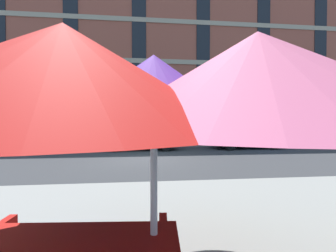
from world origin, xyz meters
The scene contains 8 objects.
ground_plane centered at (0.00, 0.00, 0.00)m, with size 120.00×120.00×0.00m, color #38383A.
sidewalk_far centered at (0.00, 6.80, 0.06)m, with size 56.00×3.60×0.12m, color gray.
apartment_building centered at (0.00, 14.99, 8.00)m, with size 36.05×12.08×16.00m.
pickup_silver centered at (-6.90, 3.70, 1.03)m, with size 5.10×2.12×2.20m.
sedan_green centered at (0.00, 3.70, 0.95)m, with size 4.40×1.98×1.78m.
sedan_blue centered at (6.45, 3.70, 0.95)m, with size 4.40×1.98×1.78m.
street_tree_left centered at (-4.80, 6.59, 3.35)m, with size 2.66×2.85×4.70m.
patio_umbrella centered at (-0.03, -9.00, 1.93)m, with size 3.65×3.39×2.26m.
Camera 1 is at (-0.17, -11.10, 1.72)m, focal length 27.08 mm.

